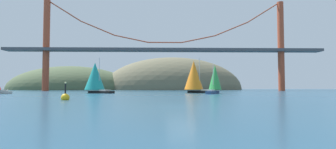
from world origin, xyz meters
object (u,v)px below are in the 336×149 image
at_px(sailboat_teal_sail, 95,77).
at_px(channel_buoy, 65,97).
at_px(sailboat_orange_sail, 194,76).
at_px(sailboat_green_sail, 215,79).

relative_size(sailboat_teal_sail, channel_buoy, 3.78).
height_order(sailboat_orange_sail, sailboat_green_sail, sailboat_orange_sail).
height_order(sailboat_orange_sail, sailboat_teal_sail, sailboat_orange_sail).
bearing_deg(sailboat_green_sail, sailboat_teal_sail, 167.29).
height_order(sailboat_green_sail, channel_buoy, sailboat_green_sail).
bearing_deg(channel_buoy, sailboat_teal_sail, 98.31).
relative_size(sailboat_orange_sail, sailboat_green_sail, 1.36).
xyz_separation_m(sailboat_orange_sail, sailboat_green_sail, (4.15, -8.72, -1.04)).
bearing_deg(sailboat_green_sail, sailboat_orange_sail, 115.45).
bearing_deg(sailboat_teal_sail, sailboat_orange_sail, 3.09).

